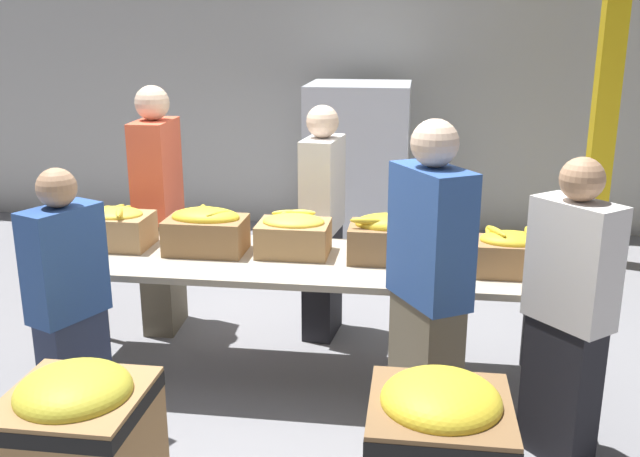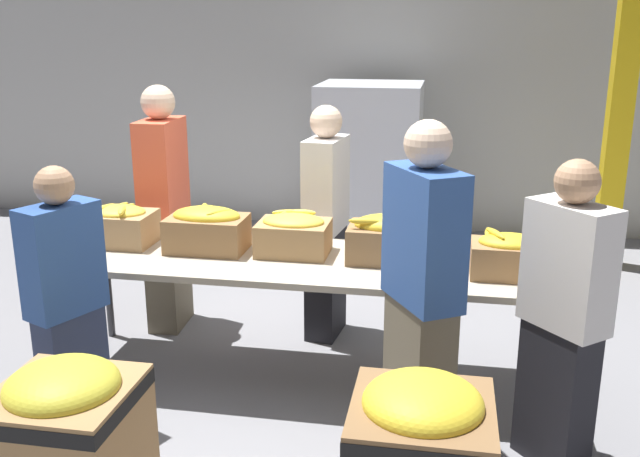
{
  "view_description": "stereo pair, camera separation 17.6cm",
  "coord_description": "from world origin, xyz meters",
  "px_view_note": "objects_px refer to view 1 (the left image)",
  "views": [
    {
      "loc": [
        0.71,
        -4.08,
        2.2
      ],
      "look_at": [
        0.13,
        0.13,
        0.97
      ],
      "focal_mm": 40.0,
      "sensor_mm": 36.0,
      "label": 1
    },
    {
      "loc": [
        0.89,
        -4.05,
        2.2
      ],
      "look_at": [
        0.13,
        0.13,
        0.97
      ],
      "focal_mm": 40.0,
      "sensor_mm": 36.0,
      "label": 2
    }
  ],
  "objects_px": {
    "banana_box_4": "(510,252)",
    "volunteer_0": "(568,315)",
    "support_pillar": "(612,46)",
    "banana_box_3": "(390,237)",
    "volunteer_1": "(428,292)",
    "volunteer_2": "(322,225)",
    "banana_box_2": "(294,234)",
    "banana_box_1": "(206,230)",
    "volunteer_3": "(69,310)",
    "donation_bin_0": "(80,449)",
    "sorting_table": "(296,266)",
    "pallet_stack_0": "(358,169)",
    "volunteer_4": "(159,212)",
    "banana_box_0": "(115,227)"
  },
  "relations": [
    {
      "from": "banana_box_1",
      "to": "banana_box_4",
      "type": "bearing_deg",
      "value": -4.6
    },
    {
      "from": "banana_box_3",
      "to": "volunteer_3",
      "type": "relative_size",
      "value": 0.33
    },
    {
      "from": "volunteer_2",
      "to": "volunteer_4",
      "type": "relative_size",
      "value": 0.93
    },
    {
      "from": "banana_box_4",
      "to": "volunteer_4",
      "type": "distance_m",
      "value": 2.49
    },
    {
      "from": "volunteer_1",
      "to": "volunteer_3",
      "type": "height_order",
      "value": "volunteer_1"
    },
    {
      "from": "pallet_stack_0",
      "to": "volunteer_4",
      "type": "bearing_deg",
      "value": -120.27
    },
    {
      "from": "volunteer_0",
      "to": "volunteer_2",
      "type": "bearing_deg",
      "value": 5.9
    },
    {
      "from": "banana_box_4",
      "to": "volunteer_0",
      "type": "xyz_separation_m",
      "value": [
        0.23,
        -0.55,
        -0.15
      ]
    },
    {
      "from": "banana_box_2",
      "to": "pallet_stack_0",
      "type": "xyz_separation_m",
      "value": [
        0.17,
        2.73,
        -0.13
      ]
    },
    {
      "from": "support_pillar",
      "to": "volunteer_2",
      "type": "bearing_deg",
      "value": -139.14
    },
    {
      "from": "sorting_table",
      "to": "banana_box_4",
      "type": "relative_size",
      "value": 7.14
    },
    {
      "from": "banana_box_2",
      "to": "volunteer_1",
      "type": "distance_m",
      "value": 1.1
    },
    {
      "from": "banana_box_2",
      "to": "volunteer_0",
      "type": "distance_m",
      "value": 1.69
    },
    {
      "from": "volunteer_1",
      "to": "pallet_stack_0",
      "type": "distance_m",
      "value": 3.51
    },
    {
      "from": "banana_box_2",
      "to": "banana_box_1",
      "type": "bearing_deg",
      "value": -176.46
    },
    {
      "from": "banana_box_2",
      "to": "banana_box_4",
      "type": "height_order",
      "value": "banana_box_4"
    },
    {
      "from": "banana_box_2",
      "to": "donation_bin_0",
      "type": "xyz_separation_m",
      "value": [
        -0.66,
        -1.64,
        -0.51
      ]
    },
    {
      "from": "banana_box_4",
      "to": "volunteer_4",
      "type": "relative_size",
      "value": 0.24
    },
    {
      "from": "banana_box_1",
      "to": "volunteer_2",
      "type": "xyz_separation_m",
      "value": [
        0.65,
        0.66,
        -0.13
      ]
    },
    {
      "from": "volunteer_0",
      "to": "donation_bin_0",
      "type": "height_order",
      "value": "volunteer_0"
    },
    {
      "from": "banana_box_2",
      "to": "sorting_table",
      "type": "bearing_deg",
      "value": -70.31
    },
    {
      "from": "banana_box_1",
      "to": "donation_bin_0",
      "type": "bearing_deg",
      "value": -93.93
    },
    {
      "from": "volunteer_1",
      "to": "support_pillar",
      "type": "relative_size",
      "value": 0.44
    },
    {
      "from": "banana_box_3",
      "to": "donation_bin_0",
      "type": "relative_size",
      "value": 0.62
    },
    {
      "from": "volunteer_1",
      "to": "volunteer_4",
      "type": "relative_size",
      "value": 0.98
    },
    {
      "from": "banana_box_3",
      "to": "banana_box_0",
      "type": "bearing_deg",
      "value": 179.12
    },
    {
      "from": "volunteer_1",
      "to": "donation_bin_0",
      "type": "xyz_separation_m",
      "value": [
        -1.48,
        -0.92,
        -0.45
      ]
    },
    {
      "from": "volunteer_2",
      "to": "volunteer_0",
      "type": "bearing_deg",
      "value": 53.38
    },
    {
      "from": "donation_bin_0",
      "to": "sorting_table",
      "type": "bearing_deg",
      "value": 66.02
    },
    {
      "from": "banana_box_2",
      "to": "banana_box_4",
      "type": "xyz_separation_m",
      "value": [
        1.29,
        -0.18,
        -0.0
      ]
    },
    {
      "from": "banana_box_0",
      "to": "banana_box_3",
      "type": "bearing_deg",
      "value": -0.88
    },
    {
      "from": "banana_box_0",
      "to": "volunteer_2",
      "type": "bearing_deg",
      "value": 26.56
    },
    {
      "from": "banana_box_4",
      "to": "volunteer_2",
      "type": "distance_m",
      "value": 1.44
    },
    {
      "from": "banana_box_0",
      "to": "banana_box_4",
      "type": "xyz_separation_m",
      "value": [
        2.45,
        -0.18,
        -0.0
      ]
    },
    {
      "from": "banana_box_1",
      "to": "volunteer_0",
      "type": "distance_m",
      "value": 2.19
    },
    {
      "from": "volunteer_0",
      "to": "volunteer_3",
      "type": "distance_m",
      "value": 2.57
    },
    {
      "from": "support_pillar",
      "to": "banana_box_3",
      "type": "bearing_deg",
      "value": -124.32
    },
    {
      "from": "volunteer_0",
      "to": "support_pillar",
      "type": "xyz_separation_m",
      "value": [
        0.89,
        3.36,
        1.21
      ]
    },
    {
      "from": "volunteer_2",
      "to": "banana_box_2",
      "type": "bearing_deg",
      "value": -1.77
    },
    {
      "from": "banana_box_3",
      "to": "volunteer_1",
      "type": "bearing_deg",
      "value": -71.88
    },
    {
      "from": "volunteer_0",
      "to": "volunteer_1",
      "type": "distance_m",
      "value": 0.7
    },
    {
      "from": "donation_bin_0",
      "to": "support_pillar",
      "type": "relative_size",
      "value": 0.2
    },
    {
      "from": "volunteer_3",
      "to": "pallet_stack_0",
      "type": "xyz_separation_m",
      "value": [
        1.21,
        3.63,
        0.06
      ]
    },
    {
      "from": "pallet_stack_0",
      "to": "sorting_table",
      "type": "bearing_deg",
      "value": -92.84
    },
    {
      "from": "banana_box_2",
      "to": "banana_box_4",
      "type": "bearing_deg",
      "value": -8.03
    },
    {
      "from": "volunteer_4",
      "to": "banana_box_3",
      "type": "bearing_deg",
      "value": 67.35
    },
    {
      "from": "volunteer_1",
      "to": "volunteer_0",
      "type": "bearing_deg",
      "value": -122.05
    },
    {
      "from": "banana_box_4",
      "to": "donation_bin_0",
      "type": "bearing_deg",
      "value": -143.21
    },
    {
      "from": "volunteer_3",
      "to": "support_pillar",
      "type": "bearing_deg",
      "value": -20.13
    },
    {
      "from": "banana_box_3",
      "to": "donation_bin_0",
      "type": "bearing_deg",
      "value": -128.02
    }
  ]
}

